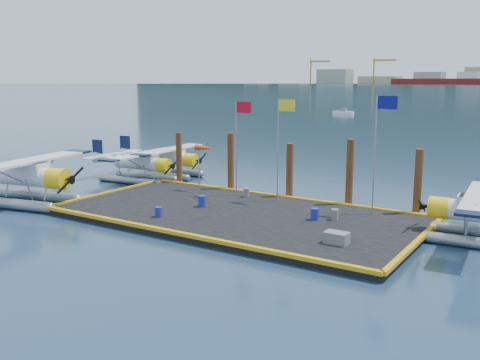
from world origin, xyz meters
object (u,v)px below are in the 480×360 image
(drum_2, at_px, (315,214))
(flagpole_yellow, at_px, (281,134))
(drum_3, at_px, (158,212))
(piling_3, at_px, (350,175))
(piling_2, at_px, (290,173))
(flagpole_blue, at_px, (379,137))
(piling_0, at_px, (179,160))
(drum_4, at_px, (335,215))
(seaplane_b, at_px, (141,165))
(drum_0, at_px, (202,201))
(seaplane_a, at_px, (23,179))
(seaplane_c, at_px, (168,160))
(piling_4, at_px, (418,185))
(flagpole_red, at_px, (239,134))
(drum_5, at_px, (246,193))
(crate, at_px, (337,238))
(windsock, at_px, (204,149))
(piling_1, at_px, (231,164))

(drum_2, relative_size, flagpole_yellow, 0.10)
(drum_3, distance_m, piling_3, 11.47)
(piling_2, bearing_deg, flagpole_blue, -14.48)
(piling_0, height_order, piling_3, piling_3)
(drum_4, bearing_deg, seaplane_b, 167.68)
(drum_0, distance_m, drum_3, 3.27)
(seaplane_a, height_order, seaplane_c, seaplane_a)
(drum_4, relative_size, piling_4, 0.15)
(seaplane_a, relative_size, flagpole_red, 1.79)
(drum_5, xyz_separation_m, crate, (8.67, -6.12, -0.01))
(drum_0, distance_m, drum_5, 3.74)
(crate, relative_size, piling_4, 0.27)
(piling_2, bearing_deg, seaplane_b, -179.38)
(crate, bearing_deg, seaplane_a, -174.75)
(seaplane_b, distance_m, drum_3, 12.41)
(flagpole_red, relative_size, windsock, 1.92)
(drum_5, height_order, piling_2, piling_2)
(drum_3, bearing_deg, flagpole_blue, 35.49)
(seaplane_c, bearing_deg, seaplane_b, -8.18)
(flagpole_yellow, relative_size, piling_1, 1.48)
(windsock, bearing_deg, seaplane_b, 168.38)
(crate, xyz_separation_m, piling_4, (1.53, 7.76, 1.33))
(flagpole_yellow, bearing_deg, drum_0, -130.72)
(drum_4, relative_size, windsock, 0.19)
(drum_4, height_order, piling_4, piling_4)
(drum_0, distance_m, piling_3, 8.89)
(seaplane_a, relative_size, drum_3, 19.49)
(piling_2, bearing_deg, piling_4, 0.00)
(piling_2, bearing_deg, drum_4, -39.56)
(seaplane_a, distance_m, piling_2, 16.68)
(flagpole_red, bearing_deg, seaplane_a, -143.54)
(piling_0, xyz_separation_m, piling_1, (4.50, 0.00, 0.10))
(flagpole_yellow, bearing_deg, drum_3, -118.28)
(flagpole_red, height_order, piling_4, flagpole_red)
(seaplane_c, relative_size, drum_3, 15.95)
(drum_2, distance_m, drum_4, 1.06)
(seaplane_b, xyz_separation_m, piling_3, (16.64, 0.14, 0.82))
(drum_4, bearing_deg, windsock, 167.19)
(flagpole_yellow, bearing_deg, crate, -44.53)
(seaplane_c, bearing_deg, seaplane_a, -9.99)
(seaplane_a, xyz_separation_m, flagpole_red, (10.84, 8.01, 2.74))
(piling_3, bearing_deg, seaplane_b, -179.53)
(seaplane_a, height_order, flagpole_yellow, flagpole_yellow)
(flagpole_yellow, bearing_deg, windsock, 180.00)
(drum_5, height_order, flagpole_red, flagpole_red)
(flagpole_red, height_order, piling_1, flagpole_red)
(seaplane_c, xyz_separation_m, drum_3, (8.93, -11.37, -0.68))
(drum_5, bearing_deg, seaplane_b, 171.75)
(drum_3, height_order, flagpole_yellow, flagpole_yellow)
(drum_5, distance_m, crate, 10.61)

